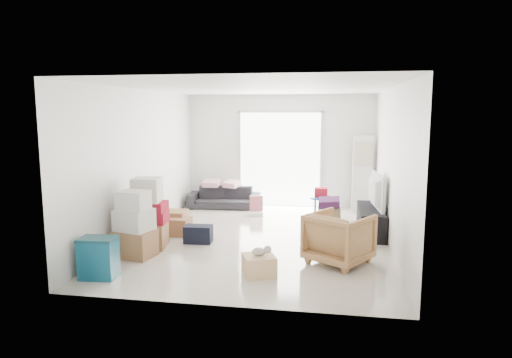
{
  "coord_description": "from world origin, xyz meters",
  "views": [
    {
      "loc": [
        1.25,
        -8.0,
        2.28
      ],
      "look_at": [
        -0.12,
        0.2,
        1.06
      ],
      "focal_mm": 32.0,
      "sensor_mm": 36.0,
      "label": 1
    }
  ],
  "objects_px": {
    "storage_bins": "(99,258)",
    "ottoman": "(329,217)",
    "sofa": "(224,194)",
    "armchair": "(339,236)",
    "kids_table": "(321,196)",
    "television": "(371,204)",
    "tv_console": "(371,221)",
    "wood_crate": "(259,265)",
    "ac_tower": "(362,174)"
  },
  "relations": [
    {
      "from": "tv_console",
      "to": "armchair",
      "type": "relative_size",
      "value": 1.74
    },
    {
      "from": "television",
      "to": "kids_table",
      "type": "height_order",
      "value": "television"
    },
    {
      "from": "storage_bins",
      "to": "ottoman",
      "type": "xyz_separation_m",
      "value": [
        3.12,
        3.49,
        -0.1
      ]
    },
    {
      "from": "sofa",
      "to": "wood_crate",
      "type": "bearing_deg",
      "value": -74.51
    },
    {
      "from": "sofa",
      "to": "kids_table",
      "type": "bearing_deg",
      "value": -15.96
    },
    {
      "from": "storage_bins",
      "to": "kids_table",
      "type": "relative_size",
      "value": 0.92
    },
    {
      "from": "tv_console",
      "to": "ottoman",
      "type": "relative_size",
      "value": 3.97
    },
    {
      "from": "television",
      "to": "storage_bins",
      "type": "height_order",
      "value": "television"
    },
    {
      "from": "television",
      "to": "armchair",
      "type": "xyz_separation_m",
      "value": [
        -0.61,
        -1.83,
        -0.14
      ]
    },
    {
      "from": "ac_tower",
      "to": "kids_table",
      "type": "bearing_deg",
      "value": -145.22
    },
    {
      "from": "tv_console",
      "to": "kids_table",
      "type": "distance_m",
      "value": 1.69
    },
    {
      "from": "sofa",
      "to": "armchair",
      "type": "bearing_deg",
      "value": -58.07
    },
    {
      "from": "storage_bins",
      "to": "ottoman",
      "type": "distance_m",
      "value": 4.68
    },
    {
      "from": "sofa",
      "to": "armchair",
      "type": "distance_m",
      "value": 4.55
    },
    {
      "from": "armchair",
      "to": "storage_bins",
      "type": "distance_m",
      "value": 3.5
    },
    {
      "from": "tv_console",
      "to": "wood_crate",
      "type": "distance_m",
      "value": 3.07
    },
    {
      "from": "ac_tower",
      "to": "armchair",
      "type": "relative_size",
      "value": 2.04
    },
    {
      "from": "ac_tower",
      "to": "armchair",
      "type": "height_order",
      "value": "ac_tower"
    },
    {
      "from": "armchair",
      "to": "wood_crate",
      "type": "relative_size",
      "value": 2.01
    },
    {
      "from": "tv_console",
      "to": "ottoman",
      "type": "distance_m",
      "value": 0.92
    },
    {
      "from": "kids_table",
      "to": "wood_crate",
      "type": "relative_size",
      "value": 1.46
    },
    {
      "from": "kids_table",
      "to": "armchair",
      "type": "bearing_deg",
      "value": -83.62
    },
    {
      "from": "kids_table",
      "to": "wood_crate",
      "type": "bearing_deg",
      "value": -101.02
    },
    {
      "from": "storage_bins",
      "to": "kids_table",
      "type": "distance_m",
      "value": 5.27
    },
    {
      "from": "kids_table",
      "to": "wood_crate",
      "type": "height_order",
      "value": "kids_table"
    },
    {
      "from": "armchair",
      "to": "kids_table",
      "type": "xyz_separation_m",
      "value": [
        -0.36,
        3.2,
        0.02
      ]
    },
    {
      "from": "storage_bins",
      "to": "kids_table",
      "type": "height_order",
      "value": "kids_table"
    },
    {
      "from": "armchair",
      "to": "ottoman",
      "type": "distance_m",
      "value": 2.33
    },
    {
      "from": "tv_console",
      "to": "kids_table",
      "type": "height_order",
      "value": "kids_table"
    },
    {
      "from": "ottoman",
      "to": "wood_crate",
      "type": "distance_m",
      "value": 3.16
    },
    {
      "from": "ac_tower",
      "to": "ottoman",
      "type": "xyz_separation_m",
      "value": [
        -0.73,
        -1.53,
        -0.69
      ]
    },
    {
      "from": "tv_console",
      "to": "wood_crate",
      "type": "xyz_separation_m",
      "value": [
        -1.73,
        -2.53,
        -0.11
      ]
    },
    {
      "from": "ac_tower",
      "to": "kids_table",
      "type": "height_order",
      "value": "ac_tower"
    },
    {
      "from": "armchair",
      "to": "kids_table",
      "type": "bearing_deg",
      "value": -50.8
    },
    {
      "from": "television",
      "to": "ottoman",
      "type": "distance_m",
      "value": 0.99
    },
    {
      "from": "armchair",
      "to": "wood_crate",
      "type": "bearing_deg",
      "value": 65.07
    },
    {
      "from": "armchair",
      "to": "wood_crate",
      "type": "height_order",
      "value": "armchair"
    },
    {
      "from": "storage_bins",
      "to": "ottoman",
      "type": "height_order",
      "value": "storage_bins"
    },
    {
      "from": "storage_bins",
      "to": "sofa",
      "type": "bearing_deg",
      "value": 82.82
    },
    {
      "from": "armchair",
      "to": "television",
      "type": "bearing_deg",
      "value": -75.7
    },
    {
      "from": "ac_tower",
      "to": "sofa",
      "type": "bearing_deg",
      "value": -177.35
    },
    {
      "from": "ac_tower",
      "to": "tv_console",
      "type": "distance_m",
      "value": 2.1
    },
    {
      "from": "ottoman",
      "to": "television",
      "type": "bearing_deg",
      "value": -31.38
    },
    {
      "from": "armchair",
      "to": "tv_console",
      "type": "bearing_deg",
      "value": -75.7
    },
    {
      "from": "wood_crate",
      "to": "armchair",
      "type": "bearing_deg",
      "value": 32.26
    },
    {
      "from": "television",
      "to": "sofa",
      "type": "relative_size",
      "value": 0.66
    },
    {
      "from": "wood_crate",
      "to": "tv_console",
      "type": "bearing_deg",
      "value": 55.69
    },
    {
      "from": "television",
      "to": "ottoman",
      "type": "relative_size",
      "value": 2.99
    },
    {
      "from": "television",
      "to": "kids_table",
      "type": "xyz_separation_m",
      "value": [
        -0.97,
        1.37,
        -0.13
      ]
    },
    {
      "from": "ac_tower",
      "to": "storage_bins",
      "type": "distance_m",
      "value": 6.35
    }
  ]
}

